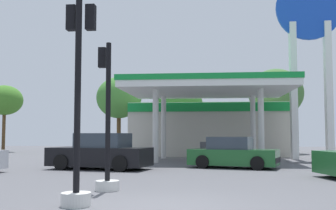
{
  "coord_description": "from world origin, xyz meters",
  "views": [
    {
      "loc": [
        1.1,
        -8.83,
        1.53
      ],
      "look_at": [
        -1.21,
        14.63,
        3.23
      ],
      "focal_mm": 44.01,
      "sensor_mm": 36.0,
      "label": 1
    }
  ],
  "objects": [
    {
      "name": "tree_0",
      "position": [
        -17.01,
        26.12,
        4.56
      ],
      "size": [
        3.2,
        3.2,
        5.92
      ],
      "color": "brown",
      "rests_on": "ground"
    },
    {
      "name": "tree_1",
      "position": [
        -6.53,
        25.72,
        4.67
      ],
      "size": [
        3.85,
        3.85,
        6.46
      ],
      "color": "brown",
      "rests_on": "ground"
    },
    {
      "name": "ground_plane",
      "position": [
        0.0,
        0.0,
        0.0
      ],
      "size": [
        90.0,
        90.0,
        0.0
      ],
      "primitive_type": "plane",
      "color": "#56565B",
      "rests_on": "ground"
    },
    {
      "name": "tree_3",
      "position": [
        6.66,
        25.75,
        4.93
      ],
      "size": [
        4.5,
        4.5,
        6.96
      ],
      "color": "brown",
      "rests_on": "ground"
    },
    {
      "name": "car_1",
      "position": [
        2.21,
        10.4,
        0.65
      ],
      "size": [
        4.29,
        2.73,
        1.43
      ],
      "color": "black",
      "rests_on": "ground"
    },
    {
      "name": "traffic_signal_0",
      "position": [
        -1.7,
        2.36,
        1.35
      ],
      "size": [
        0.65,
        0.68,
        4.1
      ],
      "color": "silver",
      "rests_on": "ground"
    },
    {
      "name": "station_pole_sign",
      "position": [
        7.49,
        17.47,
        8.22
      ],
      "size": [
        4.13,
        0.56,
        12.86
      ],
      "color": "white",
      "rests_on": "ground"
    },
    {
      "name": "tree_2",
      "position": [
        -1.31,
        25.82,
        3.95
      ],
      "size": [
        3.89,
        3.89,
        5.84
      ],
      "color": "brown",
      "rests_on": "ground"
    },
    {
      "name": "traffic_signal_1",
      "position": [
        -1.74,
        -0.08,
        1.85
      ],
      "size": [
        0.65,
        0.68,
        4.55
      ],
      "color": "silver",
      "rests_on": "ground"
    },
    {
      "name": "gas_station",
      "position": [
        1.05,
        21.33,
        2.24
      ],
      "size": [
        11.09,
        13.83,
        4.62
      ],
      "color": "beige",
      "rests_on": "ground"
    },
    {
      "name": "car_2",
      "position": [
        -3.69,
        9.13,
        0.72
      ],
      "size": [
        4.72,
        2.68,
        1.59
      ],
      "color": "black",
      "rests_on": "ground"
    }
  ]
}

